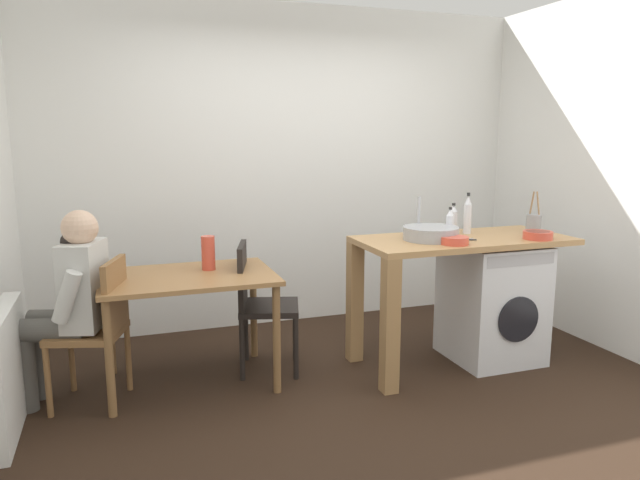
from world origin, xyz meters
name	(u,v)px	position (x,y,z in m)	size (l,w,h in m)	color
ground_plane	(366,400)	(0.00, 0.00, 0.00)	(5.46, 5.46, 0.00)	black
wall_back	(286,168)	(0.00, 1.75, 1.35)	(4.60, 0.10, 2.70)	white
radiator	(6,372)	(-2.02, 0.30, 0.35)	(0.10, 0.80, 0.70)	white
dining_table	(188,289)	(-0.99, 0.63, 0.64)	(1.10, 0.76, 0.74)	#9E7042
chair_person_seat	(99,324)	(-1.54, 0.51, 0.51)	(0.50, 0.50, 0.90)	olive
chair_opposite	(258,300)	(-0.51, 0.70, 0.51)	(0.49, 0.49, 0.90)	black
seated_person	(70,298)	(-1.69, 0.56, 0.67)	(0.56, 0.54, 1.20)	#595651
kitchen_counter	(436,262)	(0.68, 0.36, 0.76)	(1.50, 0.68, 0.92)	tan
washing_machine	(492,301)	(1.15, 0.36, 0.43)	(0.60, 0.61, 0.86)	silver
sink_basin	(431,233)	(0.63, 0.36, 0.97)	(0.38, 0.38, 0.09)	#9EA0A5
tap	(418,216)	(0.63, 0.54, 1.06)	(0.02, 0.02, 0.28)	#B2B2B7
bottle_tall_green	(450,224)	(0.81, 0.41, 1.02)	(0.06, 0.06, 0.21)	silver
bottle_squat_brown	(453,219)	(0.93, 0.56, 1.02)	(0.06, 0.06, 0.22)	silver
bottle_clear_small	(468,215)	(1.01, 0.50, 1.05)	(0.06, 0.06, 0.30)	silver
mixing_bowl	(454,240)	(0.69, 0.16, 0.95)	(0.19, 0.19, 0.05)	#D84C38
utensil_crock	(534,222)	(1.52, 0.41, 0.99)	(0.11, 0.11, 0.30)	gray
colander	(538,235)	(1.34, 0.14, 0.95)	(0.20, 0.20, 0.06)	#D84C38
vase	(208,253)	(-0.84, 0.73, 0.85)	(0.09, 0.09, 0.23)	#D84C38
scissors	(465,240)	(0.84, 0.26, 0.92)	(0.15, 0.06, 0.01)	#B2B2B7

